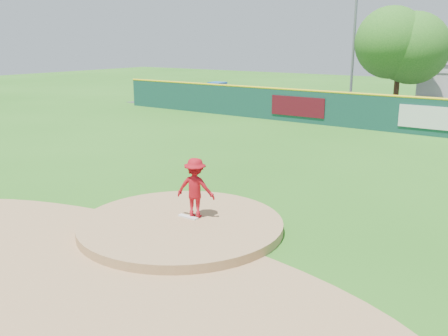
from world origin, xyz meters
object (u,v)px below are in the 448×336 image
Objects in this scene: playground_slide at (217,93)px; deciduous_tree at (400,46)px; pitcher at (195,188)px; light_pole_left at (355,25)px.

deciduous_tree is (13.00, 2.97, 3.66)m from playground_slide.
playground_slide is at bearing -167.15° from deciduous_tree.
light_pole_left reaches higher than pitcher.
light_pole_left is (-4.00, 2.00, 1.50)m from deciduous_tree.
light_pole_left is at bearing 28.88° from playground_slide.
pitcher is at bearing -54.93° from playground_slide.
playground_slide is at bearing -151.12° from light_pole_left.
playground_slide is 13.83m from deciduous_tree.
deciduous_tree is at bearing 12.85° from playground_slide.
light_pole_left is at bearing 153.43° from deciduous_tree.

